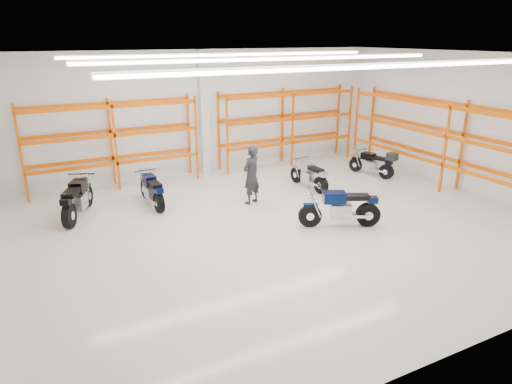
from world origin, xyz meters
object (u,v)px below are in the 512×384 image
motorcycle_back_d (375,164)px  motorcycle_back_c (310,176)px  structural_column (204,113)px  standing_man (251,175)px  motorcycle_main (343,209)px  motorcycle_back_a (77,200)px  motorcycle_back_b (152,191)px

motorcycle_back_d → motorcycle_back_c: bearing=-177.5°
motorcycle_back_c → structural_column: structural_column is taller
motorcycle_back_c → standing_man: (-2.41, -0.37, 0.46)m
motorcycle_main → structural_column: (-1.39, 6.70, 1.73)m
motorcycle_main → structural_column: size_ratio=0.47×
motorcycle_back_a → motorcycle_back_c: (7.37, -0.81, -0.08)m
motorcycle_back_c → structural_column: 4.64m
motorcycle_main → motorcycle_back_a: bearing=148.0°
motorcycle_back_d → standing_man: size_ratio=1.05×
motorcycle_back_a → motorcycle_back_d: 10.34m
motorcycle_main → standing_man: 3.14m
motorcycle_back_c → standing_man: bearing=-171.3°
motorcycle_back_d → motorcycle_back_a: bearing=176.2°
structural_column → motorcycle_main: bearing=-78.3°
motorcycle_back_b → motorcycle_back_c: motorcycle_back_b is taller
motorcycle_back_a → structural_column: bearing=28.8°
motorcycle_back_a → motorcycle_back_d: size_ratio=1.13×
motorcycle_main → motorcycle_back_c: (1.02, 3.16, -0.06)m
motorcycle_back_c → motorcycle_back_a: bearing=173.7°
standing_man → motorcycle_back_c: bearing=164.4°
motorcycle_main → motorcycle_back_b: size_ratio=1.03×
motorcycle_back_b → standing_man: (2.80, -1.20, 0.45)m
motorcycle_back_b → motorcycle_back_a: bearing=-179.6°
motorcycle_main → motorcycle_back_c: 3.32m
standing_man → structural_column: bearing=-114.3°
motorcycle_back_b → motorcycle_back_c: 5.27m
motorcycle_main → motorcycle_back_c: size_ratio=1.06×
motorcycle_main → motorcycle_back_b: (-4.19, 3.98, -0.05)m
motorcycle_back_a → motorcycle_back_b: 2.17m
motorcycle_main → standing_man: bearing=116.6°
motorcycle_back_a → standing_man: 5.12m
motorcycle_main → standing_man: size_ratio=1.14×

